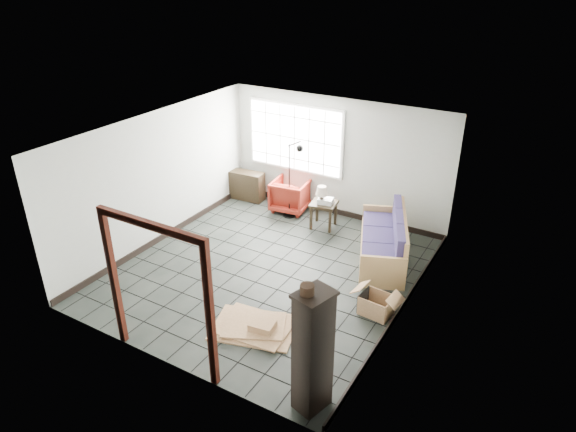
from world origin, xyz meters
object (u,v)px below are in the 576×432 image
Objects in this scene: armchair at (291,194)px; tall_shelf at (313,351)px; futon_sofa at (386,243)px; side_table at (324,207)px.

tall_shelf is (3.09, -4.80, 0.48)m from armchair.
futon_sofa is at bearing 152.44° from armchair.
futon_sofa is at bearing -19.90° from side_table.
futon_sofa reaches higher than side_table.
tall_shelf is at bearing -104.46° from futon_sofa.
tall_shelf reaches higher than futon_sofa.
side_table is at bearing 152.35° from armchair.
tall_shelf is (2.08, -4.43, 0.41)m from side_table.
armchair is at bearing 159.95° from side_table.
futon_sofa reaches higher than armchair.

